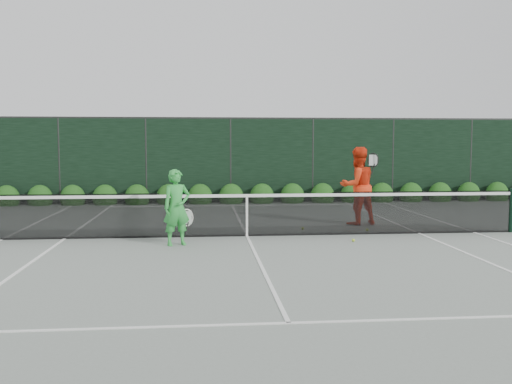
{
  "coord_description": "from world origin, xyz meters",
  "views": [
    {
      "loc": [
        -1.02,
        -13.0,
        2.17
      ],
      "look_at": [
        0.24,
        0.3,
        1.0
      ],
      "focal_mm": 40.0,
      "sensor_mm": 36.0,
      "label": 1
    }
  ],
  "objects": [
    {
      "name": "tennis_balls",
      "position": [
        1.22,
        0.33,
        0.03
      ],
      "size": [
        4.88,
        1.98,
        0.07
      ],
      "color": "#B6D830",
      "rests_on": "ground"
    },
    {
      "name": "court_lines",
      "position": [
        0.0,
        0.0,
        0.01
      ],
      "size": [
        11.03,
        23.83,
        0.01
      ],
      "color": "white",
      "rests_on": "ground"
    },
    {
      "name": "hedge_row",
      "position": [
        -0.0,
        7.15,
        0.23
      ],
      "size": [
        31.66,
        0.65,
        0.94
      ],
      "color": "#133A0F",
      "rests_on": "ground"
    },
    {
      "name": "windscreen_fence",
      "position": [
        0.0,
        -2.71,
        1.51
      ],
      "size": [
        32.0,
        21.07,
        3.06
      ],
      "color": "black",
      "rests_on": "ground"
    },
    {
      "name": "player_man",
      "position": [
        3.05,
        1.62,
        1.02
      ],
      "size": [
        1.18,
        1.03,
        2.05
      ],
      "rotation": [
        0.0,
        0.0,
        3.44
      ],
      "color": "red",
      "rests_on": "ground"
    },
    {
      "name": "ground",
      "position": [
        0.0,
        0.0,
        0.0
      ],
      "size": [
        80.0,
        80.0,
        0.0
      ],
      "primitive_type": "plane",
      "color": "gray",
      "rests_on": "ground"
    },
    {
      "name": "player_woman",
      "position": [
        -1.56,
        -1.01,
        0.8
      ],
      "size": [
        0.69,
        0.57,
        1.61
      ],
      "rotation": [
        0.0,
        0.0,
        0.38
      ],
      "color": "green",
      "rests_on": "ground"
    },
    {
      "name": "tennis_net",
      "position": [
        -0.02,
        0.0,
        0.53
      ],
      "size": [
        12.9,
        0.1,
        1.07
      ],
      "color": "black",
      "rests_on": "ground"
    }
  ]
}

